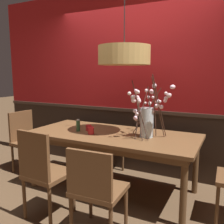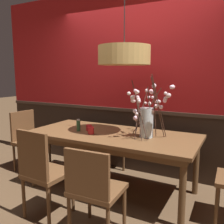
{
  "view_description": "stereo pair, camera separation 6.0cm",
  "coord_description": "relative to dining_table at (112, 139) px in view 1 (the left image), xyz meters",
  "views": [
    {
      "loc": [
        1.37,
        -2.71,
        1.52
      ],
      "look_at": [
        0.0,
        0.0,
        1.04
      ],
      "focal_mm": 39.07,
      "sensor_mm": 36.0,
      "label": 1
    },
    {
      "loc": [
        1.42,
        -2.68,
        1.52
      ],
      "look_at": [
        0.0,
        0.0,
        1.04
      ],
      "focal_mm": 39.07,
      "sensor_mm": 36.0,
      "label": 2
    }
  ],
  "objects": [
    {
      "name": "dining_table",
      "position": [
        0.0,
        0.0,
        0.0
      ],
      "size": [
        2.16,
        0.98,
        0.76
      ],
      "color": "brown",
      "rests_on": "ground"
    },
    {
      "name": "condiment_bottle",
      "position": [
        -0.45,
        -0.1,
        0.15
      ],
      "size": [
        0.05,
        0.05,
        0.16
      ],
      "color": "#2D5633",
      "rests_on": "dining_table"
    },
    {
      "name": "candle_holder_nearer_center",
      "position": [
        -0.35,
        -0.01,
        0.12
      ],
      "size": [
        0.08,
        0.08,
        0.08
      ],
      "color": "red",
      "rests_on": "dining_table"
    },
    {
      "name": "pendant_lamp",
      "position": [
        0.13,
        0.06,
        1.05
      ],
      "size": [
        0.64,
        0.64,
        1.17
      ],
      "color": "tan"
    },
    {
      "name": "chair_far_side_left",
      "position": [
        -0.31,
        0.87,
        -0.18
      ],
      "size": [
        0.42,
        0.42,
        0.89
      ],
      "color": "brown",
      "rests_on": "ground"
    },
    {
      "name": "back_wall",
      "position": [
        0.0,
        0.79,
        0.7
      ],
      "size": [
        5.14,
        0.14,
        2.8
      ],
      "color": "#2D2119",
      "rests_on": "ground"
    },
    {
      "name": "chair_near_side_left",
      "position": [
        -0.34,
        -0.91,
        -0.15
      ],
      "size": [
        0.44,
        0.45,
        0.97
      ],
      "color": "brown",
      "rests_on": "ground"
    },
    {
      "name": "ground_plane",
      "position": [
        0.0,
        0.0,
        -0.69
      ],
      "size": [
        24.0,
        24.0,
        0.0
      ],
      "primitive_type": "plane",
      "color": "brown"
    },
    {
      "name": "chair_near_side_right",
      "position": [
        0.3,
        -0.92,
        -0.19
      ],
      "size": [
        0.48,
        0.45,
        0.88
      ],
      "color": "brown",
      "rests_on": "ground"
    },
    {
      "name": "vase_with_blossoms",
      "position": [
        0.46,
        0.02,
        0.31
      ],
      "size": [
        0.55,
        0.57,
        0.75
      ],
      "color": "silver",
      "rests_on": "dining_table"
    },
    {
      "name": "chair_head_west_end",
      "position": [
        -1.5,
        -0.01,
        -0.16
      ],
      "size": [
        0.47,
        0.48,
        0.93
      ],
      "color": "brown",
      "rests_on": "ground"
    },
    {
      "name": "candle_holder_nearer_edge",
      "position": [
        -0.22,
        -0.16,
        0.12
      ],
      "size": [
        0.08,
        0.08,
        0.09
      ],
      "color": "red",
      "rests_on": "dining_table"
    }
  ]
}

